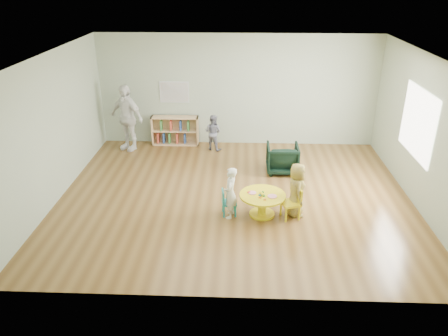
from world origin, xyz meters
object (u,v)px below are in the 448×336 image
Objects in this scene: activity_table at (262,201)px; kid_chair_left at (227,202)px; toddler at (213,132)px; armchair at (282,158)px; adult_caretaker at (127,118)px; child_right at (296,190)px; child_left at (230,193)px; bookshelf at (175,130)px; kid_chair_right at (293,202)px.

activity_table is 1.71× the size of kid_chair_left.
toddler reaches higher than kid_chair_left.
adult_caretaker is (-3.78, 1.23, 0.51)m from armchair.
kid_chair_left is at bearing 121.59° from toddler.
child_right is (0.09, -1.91, 0.19)m from armchair.
armchair is 0.72× the size of child_left.
adult_caretaker is (-3.87, 3.14, 0.32)m from child_right.
toddler is at bearing -162.90° from child_left.
kid_chair_left is 3.88m from bookshelf.
armchair is at bearing -15.91° from kid_chair_right.
toddler is (-1.64, 1.28, 0.13)m from armchair.
activity_table is 2.01m from armchair.
toddler reaches higher than kid_chair_right.
child_right is at bearing 92.70° from armchair.
toddler is (1.02, -0.35, 0.09)m from bookshelf.
adult_caretaker is at bearing -132.62° from child_left.
activity_table is 0.65m from kid_chair_left.
kid_chair_right is 2.01m from armchair.
kid_chair_left is 0.54× the size of toddler.
kid_chair_right is at bearing -53.55° from bookshelf.
child_right is at bearing 84.75° from kid_chair_left.
child_left is at bearing -67.09° from bookshelf.
child_right is 1.13× the size of toddler.
adult_caretaker is at bearing 135.80° from activity_table.
armchair reaches higher than activity_table.
child_left is at bearing -22.02° from adult_caretaker.
bookshelf is 1.28m from adult_caretaker.
kid_chair_left is 0.41× the size of bookshelf.
activity_table is 3.41m from toddler.
child_right is 3.62m from toddler.
toddler is at bearing -179.20° from kid_chair_left.
child_right is (0.61, 0.04, 0.22)m from activity_table.
kid_chair_right is (0.55, -0.07, 0.03)m from activity_table.
activity_table is 0.71× the size of bookshelf.
child_right is at bearing -47.24° from kid_chair_right.
kid_chair_right is at bearing 140.25° from toddler.
bookshelf is 0.72× the size of adult_caretaker.
child_right reaches higher than toddler.
child_left is 0.95× the size of child_right.
activity_table is 0.83× the size of child_right.
child_right is (1.20, 0.12, 0.03)m from child_left.
activity_table is at bearing 66.46° from kid_chair_right.
child_left is 1.07× the size of toddler.
adult_caretaker is (-3.26, 3.17, 0.54)m from activity_table.
adult_caretaker is at bearing 45.71° from child_right.
armchair is at bearing 165.35° from toddler.
activity_table is 0.51× the size of adult_caretaker.
kid_chair_right is 0.66× the size of toddler.
child_left is 4.23m from adult_caretaker.
kid_chair_right is at bearing -6.75° from activity_table.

